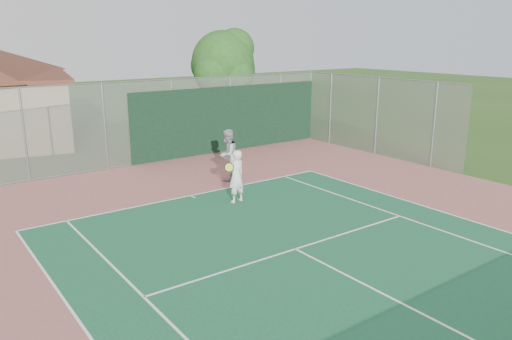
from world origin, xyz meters
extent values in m
cylinder|color=gray|center=(-4.00, 17.00, 1.75)|extent=(0.08, 0.08, 3.50)
cylinder|color=gray|center=(-1.00, 17.00, 1.75)|extent=(0.08, 0.08, 3.50)
cylinder|color=gray|center=(2.00, 17.00, 1.75)|extent=(0.08, 0.08, 3.50)
cylinder|color=gray|center=(5.00, 17.00, 1.75)|extent=(0.08, 0.08, 3.50)
cylinder|color=gray|center=(8.00, 17.00, 1.75)|extent=(0.08, 0.08, 3.50)
cylinder|color=gray|center=(10.00, 17.00, 1.75)|extent=(0.08, 0.08, 3.50)
cylinder|color=gray|center=(0.00, 17.00, 3.50)|extent=(20.00, 0.05, 0.05)
cylinder|color=gray|center=(0.00, 17.00, 0.05)|extent=(20.00, 0.05, 0.05)
cube|color=#999EA0|center=(0.00, 17.00, 1.75)|extent=(20.00, 0.02, 3.50)
cube|color=black|center=(5.00, 16.95, 1.55)|extent=(10.00, 0.04, 3.00)
cylinder|color=gray|center=(10.00, 15.50, 1.75)|extent=(0.08, 0.08, 3.50)
cylinder|color=gray|center=(10.00, 12.50, 1.75)|extent=(0.08, 0.08, 3.50)
cylinder|color=gray|center=(10.00, 9.50, 1.75)|extent=(0.08, 0.08, 3.50)
cube|color=#999EA0|center=(10.00, 12.50, 1.75)|extent=(0.02, 9.00, 3.50)
cylinder|color=#3E2316|center=(7.42, 21.41, 1.52)|extent=(0.39, 0.39, 3.03)
sphere|color=#1C4816|center=(7.42, 21.41, 3.90)|extent=(3.47, 3.47, 3.47)
sphere|color=#1C4816|center=(8.40, 21.74, 3.47)|extent=(2.38, 2.38, 2.38)
sphere|color=#1C4816|center=(6.56, 20.98, 3.36)|extent=(2.17, 2.17, 2.17)
sphere|color=#1C4816|center=(7.64, 20.44, 3.25)|extent=(1.95, 1.95, 1.95)
sphere|color=#1C4816|center=(7.10, 22.28, 3.68)|extent=(2.17, 2.17, 2.17)
sphere|color=#1C4816|center=(8.07, 21.19, 4.66)|extent=(2.17, 2.17, 2.17)
imported|color=silver|center=(0.90, 10.42, 0.86)|extent=(0.69, 0.51, 1.73)
imported|color=#9D9FA2|center=(2.09, 12.78, 0.97)|extent=(1.17, 1.09, 1.93)
camera|label=1|loc=(-7.70, -2.49, 5.22)|focal=35.00mm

